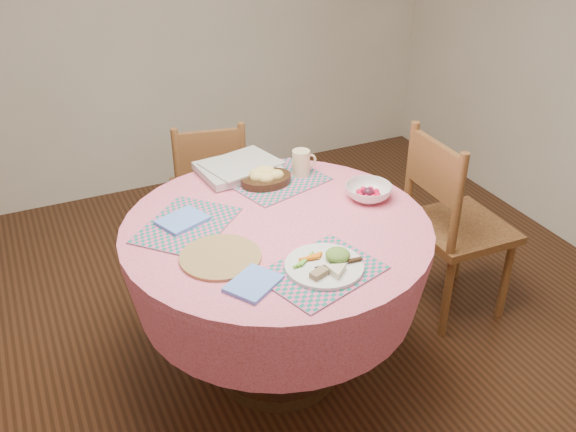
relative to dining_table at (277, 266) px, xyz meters
name	(u,v)px	position (x,y,z in m)	size (l,w,h in m)	color
ground	(278,366)	(0.00, 0.00, -0.56)	(4.00, 4.00, 0.00)	#331C0F
dining_table	(277,266)	(0.00, 0.00, 0.00)	(1.24, 1.24, 0.75)	pink
chair_right	(452,222)	(0.93, 0.05, -0.05)	(0.44, 0.46, 0.96)	brown
chair_back	(210,190)	(0.02, 0.94, -0.10)	(0.47, 0.46, 0.87)	brown
placemat_front	(322,272)	(0.01, -0.36, 0.20)	(0.40, 0.30, 0.01)	#147468
placemat_left	(187,225)	(-0.32, 0.14, 0.20)	(0.40, 0.30, 0.01)	#147468
placemat_back	(278,181)	(0.16, 0.34, 0.20)	(0.40, 0.30, 0.01)	#147468
wicker_trivet	(220,257)	(-0.28, -0.13, 0.20)	(0.30, 0.30, 0.01)	olive
napkin_near	(254,283)	(-0.23, -0.33, 0.20)	(0.18, 0.14, 0.01)	#618FFB
napkin_far	(183,220)	(-0.33, 0.17, 0.21)	(0.18, 0.14, 0.01)	#618FFB
dinner_plate	(327,264)	(0.04, -0.35, 0.22)	(0.28, 0.28, 0.05)	white
bread_bowl	(265,177)	(0.10, 0.34, 0.23)	(0.23, 0.23, 0.08)	black
latte_mug	(302,162)	(0.28, 0.36, 0.26)	(0.12, 0.08, 0.12)	beige
fruit_bowl	(368,192)	(0.44, 0.04, 0.22)	(0.22, 0.22, 0.06)	white
newspaper_stack	(238,168)	(0.03, 0.50, 0.22)	(0.39, 0.32, 0.04)	silver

